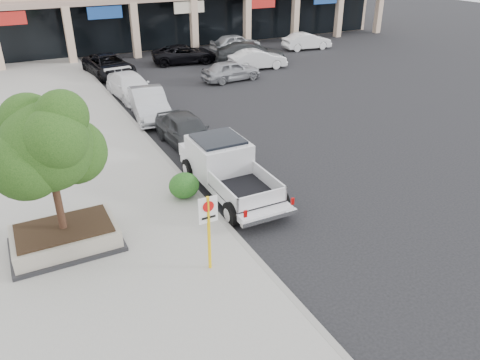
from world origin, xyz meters
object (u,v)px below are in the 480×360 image
(planter, at_px, (65,237))
(curb_car_a, at_px, (187,131))
(curb_car_d, at_px, (109,65))
(lot_car_d, at_px, (185,54))
(no_parking_sign, at_px, (209,223))
(lot_car_f, at_px, (307,41))
(curb_car_c, at_px, (131,86))
(lot_car_b, at_px, (258,59))
(lot_car_a, at_px, (231,70))
(planter_tree, at_px, (51,145))
(lot_car_e, at_px, (236,43))
(curb_car_b, at_px, (149,104))
(lot_car_c, at_px, (251,53))
(pickup_truck, at_px, (231,171))

(planter, xyz_separation_m, curb_car_a, (6.25, 5.96, 0.27))
(curb_car_d, height_order, lot_car_d, curb_car_d)
(no_parking_sign, xyz_separation_m, lot_car_f, (19.89, 24.21, -0.94))
(no_parking_sign, xyz_separation_m, curb_car_a, (2.80, 8.91, -0.89))
(planter, relative_size, lot_car_d, 0.65)
(planter, bearing_deg, curb_car_c, 67.32)
(planter, bearing_deg, curb_car_d, 73.28)
(curb_car_c, bearing_deg, lot_car_b, 11.19)
(curb_car_a, relative_size, lot_car_a, 1.09)
(curb_car_a, height_order, lot_car_f, curb_car_a)
(planter, height_order, planter_tree, planter_tree)
(curb_car_a, bearing_deg, lot_car_e, 54.37)
(no_parking_sign, distance_m, curb_car_a, 9.38)
(curb_car_b, bearing_deg, lot_car_b, 40.52)
(no_parking_sign, height_order, lot_car_d, no_parking_sign)
(lot_car_a, distance_m, lot_car_d, 6.23)
(lot_car_c, height_order, lot_car_e, lot_car_c)
(curb_car_a, xyz_separation_m, curb_car_d, (-0.22, 14.13, -0.01))
(curb_car_a, relative_size, lot_car_e, 1.00)
(planter, xyz_separation_m, lot_car_e, (17.37, 23.07, 0.27))
(curb_car_d, distance_m, lot_car_c, 10.64)
(curb_car_b, distance_m, lot_car_a, 8.53)
(lot_car_c, bearing_deg, lot_car_e, 12.02)
(planter, distance_m, lot_car_e, 28.87)
(curb_car_b, height_order, lot_car_d, curb_car_b)
(lot_car_a, xyz_separation_m, lot_car_b, (3.17, 2.04, 0.01))
(curb_car_c, bearing_deg, lot_car_d, 44.50)
(lot_car_b, bearing_deg, lot_car_d, 50.75)
(lot_car_f, bearing_deg, lot_car_a, 126.25)
(pickup_truck, relative_size, lot_car_a, 1.46)
(lot_car_a, distance_m, lot_car_b, 3.77)
(lot_car_f, bearing_deg, curb_car_c, 117.22)
(curb_car_a, distance_m, curb_car_b, 4.51)
(no_parking_sign, bearing_deg, lot_car_e, 61.86)
(curb_car_c, xyz_separation_m, lot_car_c, (10.61, 4.64, 0.08))
(planter_tree, distance_m, curb_car_d, 20.97)
(curb_car_b, xyz_separation_m, lot_car_b, (10.30, 6.72, -0.08))
(lot_car_c, bearing_deg, curb_car_d, 106.60)
(pickup_truck, relative_size, curb_car_a, 1.35)
(planter_tree, height_order, pickup_truck, planter_tree)
(lot_car_a, distance_m, lot_car_c, 5.29)
(curb_car_d, height_order, lot_car_a, curb_car_d)
(lot_car_b, bearing_deg, lot_car_a, 128.63)
(planter_tree, height_order, lot_car_e, planter_tree)
(planter, bearing_deg, lot_car_b, 46.69)
(planter_tree, relative_size, lot_car_d, 0.81)
(pickup_truck, relative_size, curb_car_c, 1.21)
(curb_car_a, xyz_separation_m, lot_car_c, (10.36, 13.04, 0.04))
(lot_car_c, bearing_deg, planter, 161.31)
(curb_car_a, bearing_deg, curb_car_c, 89.08)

